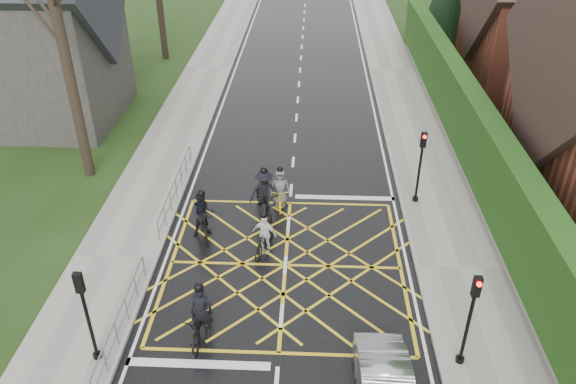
# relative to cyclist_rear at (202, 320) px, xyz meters

# --- Properties ---
(ground) EXTENTS (120.00, 120.00, 0.00)m
(ground) POSITION_rel_cyclist_rear_xyz_m (2.29, 3.43, -0.64)
(ground) COLOR black
(ground) RESTS_ON ground
(road) EXTENTS (9.00, 80.00, 0.01)m
(road) POSITION_rel_cyclist_rear_xyz_m (2.29, 3.43, -0.64)
(road) COLOR black
(road) RESTS_ON ground
(sidewalk_right) EXTENTS (3.00, 80.00, 0.15)m
(sidewalk_right) POSITION_rel_cyclist_rear_xyz_m (8.29, 3.43, -0.57)
(sidewalk_right) COLOR gray
(sidewalk_right) RESTS_ON ground
(sidewalk_left) EXTENTS (3.00, 80.00, 0.15)m
(sidewalk_left) POSITION_rel_cyclist_rear_xyz_m (-3.71, 3.43, -0.57)
(sidewalk_left) COLOR gray
(sidewalk_left) RESTS_ON ground
(stone_wall) EXTENTS (0.50, 38.00, 0.70)m
(stone_wall) POSITION_rel_cyclist_rear_xyz_m (10.04, 9.43, -0.29)
(stone_wall) COLOR slate
(stone_wall) RESTS_ON ground
(hedge) EXTENTS (0.90, 38.00, 2.80)m
(hedge) POSITION_rel_cyclist_rear_xyz_m (10.04, 9.43, 1.46)
(hedge) COLOR #123A0F
(hedge) RESTS_ON stone_wall
(house_far) EXTENTS (9.80, 8.80, 10.30)m
(house_far) POSITION_rel_cyclist_rear_xyz_m (17.04, 21.43, 3.72)
(house_far) COLOR brown
(house_far) RESTS_ON ground
(church) EXTENTS (8.80, 7.80, 11.00)m
(church) POSITION_rel_cyclist_rear_xyz_m (-11.25, 15.43, 4.28)
(church) COLOR #2D2B28
(church) RESTS_ON ground
(railing_south) EXTENTS (0.05, 5.04, 1.03)m
(railing_south) POSITION_rel_cyclist_rear_xyz_m (-2.36, -0.07, 0.14)
(railing_south) COLOR slate
(railing_south) RESTS_ON ground
(railing_north) EXTENTS (0.05, 6.04, 1.03)m
(railing_north) POSITION_rel_cyclist_rear_xyz_m (-2.36, 7.43, 0.14)
(railing_north) COLOR slate
(railing_north) RESTS_ON ground
(traffic_light_ne) EXTENTS (0.24, 0.31, 3.21)m
(traffic_light_ne) POSITION_rel_cyclist_rear_xyz_m (7.39, 7.62, 1.02)
(traffic_light_ne) COLOR black
(traffic_light_ne) RESTS_ON ground
(traffic_light_se) EXTENTS (0.24, 0.31, 3.21)m
(traffic_light_se) POSITION_rel_cyclist_rear_xyz_m (7.39, -0.78, 1.02)
(traffic_light_se) COLOR black
(traffic_light_se) RESTS_ON ground
(traffic_light_sw) EXTENTS (0.24, 0.31, 3.21)m
(traffic_light_sw) POSITION_rel_cyclist_rear_xyz_m (-2.81, -1.07, 1.02)
(traffic_light_sw) COLOR black
(traffic_light_sw) RESTS_ON ground
(cyclist_rear) EXTENTS (0.86, 2.09, 1.99)m
(cyclist_rear) POSITION_rel_cyclist_rear_xyz_m (0.00, 0.00, 0.00)
(cyclist_rear) COLOR black
(cyclist_rear) RESTS_ON ground
(cyclist_back) EXTENTS (1.12, 2.03, 1.96)m
(cyclist_back) POSITION_rel_cyclist_rear_xyz_m (-0.83, 5.08, 0.10)
(cyclist_back) COLOR black
(cyclist_back) RESTS_ON ground
(cyclist_mid) EXTENTS (1.41, 2.22, 2.03)m
(cyclist_mid) POSITION_rel_cyclist_rear_xyz_m (1.30, 6.69, 0.10)
(cyclist_mid) COLOR black
(cyclist_mid) RESTS_ON ground
(cyclist_front) EXTENTS (0.98, 1.73, 1.68)m
(cyclist_front) POSITION_rel_cyclist_rear_xyz_m (1.51, 4.14, -0.03)
(cyclist_front) COLOR black
(cyclist_front) RESTS_ON ground
(cyclist_lead) EXTENTS (0.82, 1.84, 1.75)m
(cyclist_lead) POSITION_rel_cyclist_rear_xyz_m (1.89, 7.27, -0.04)
(cyclist_lead) COLOR yellow
(cyclist_lead) RESTS_ON ground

